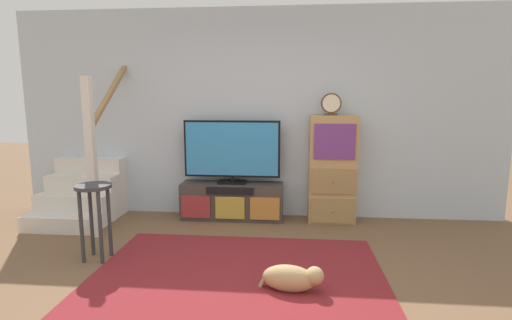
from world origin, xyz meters
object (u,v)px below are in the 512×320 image
at_px(television, 232,150).
at_px(side_cabinet, 332,169).
at_px(media_console, 232,201).
at_px(bar_stool_near, 94,205).
at_px(desk_clock, 331,104).
at_px(dog, 292,278).

distance_m(television, side_cabinet, 1.30).
relative_size(television, side_cabinet, 0.91).
xyz_separation_m(media_console, side_cabinet, (1.28, 0.01, 0.44)).
distance_m(media_console, bar_stool_near, 1.82).
height_order(television, side_cabinet, side_cabinet).
bearing_deg(side_cabinet, bar_stool_near, -149.64).
height_order(desk_clock, dog, desk_clock).
height_order(media_console, desk_clock, desk_clock).
bearing_deg(media_console, side_cabinet, 0.46).
bearing_deg(desk_clock, bar_stool_near, -149.48).
relative_size(desk_clock, bar_stool_near, 0.36).
bearing_deg(side_cabinet, dog, -104.68).
bearing_deg(television, dog, -67.57).
bearing_deg(side_cabinet, desk_clock, -159.60).
bearing_deg(bar_stool_near, dog, -14.04).
relative_size(bar_stool_near, dog, 1.38).
relative_size(media_console, television, 1.07).
bearing_deg(media_console, television, 90.00).
bearing_deg(dog, media_console, 112.69).
height_order(bar_stool_near, dog, bar_stool_near).
height_order(television, desk_clock, desk_clock).
bearing_deg(media_console, bar_stool_near, -128.85).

